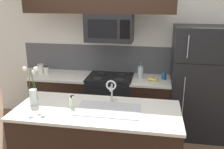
% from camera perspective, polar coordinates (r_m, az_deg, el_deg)
% --- Properties ---
extents(rear_partition, '(5.20, 0.10, 2.60)m').
position_cam_1_polar(rear_partition, '(4.41, 4.24, 5.47)').
color(rear_partition, silver).
rests_on(rear_partition, ground).
extents(splash_band, '(3.30, 0.01, 0.48)m').
position_cam_1_polar(splash_band, '(4.43, 0.26, 3.57)').
color(splash_band, '#4C4C51').
rests_on(splash_band, rear_partition).
extents(back_counter_left, '(0.99, 0.65, 0.91)m').
position_cam_1_polar(back_counter_left, '(4.57, -11.20, -5.49)').
color(back_counter_left, black).
rests_on(back_counter_left, ground).
extents(back_counter_right, '(0.65, 0.65, 0.91)m').
position_cam_1_polar(back_counter_right, '(4.29, 8.70, -6.90)').
color(back_counter_right, black).
rests_on(back_counter_right, ground).
extents(stove_range, '(0.76, 0.64, 0.93)m').
position_cam_1_polar(stove_range, '(4.35, -0.47, -6.28)').
color(stove_range, black).
rests_on(stove_range, ground).
extents(microwave, '(0.74, 0.40, 0.44)m').
position_cam_1_polar(microwave, '(3.99, -0.57, 10.69)').
color(microwave, black).
extents(refrigerator, '(0.88, 0.74, 1.79)m').
position_cam_1_polar(refrigerator, '(4.21, 19.21, -1.76)').
color(refrigerator, black).
rests_on(refrigerator, ground).
extents(storage_jar_tall, '(0.11, 0.11, 0.17)m').
position_cam_1_polar(storage_jar_tall, '(4.56, -16.01, 1.24)').
color(storage_jar_tall, silver).
rests_on(storage_jar_tall, back_counter_left).
extents(storage_jar_medium, '(0.08, 0.08, 0.14)m').
position_cam_1_polar(storage_jar_medium, '(4.50, -14.84, 0.98)').
color(storage_jar_medium, silver).
rests_on(storage_jar_medium, back_counter_left).
extents(banana_bunch, '(0.19, 0.12, 0.08)m').
position_cam_1_polar(banana_bunch, '(4.06, 9.34, -1.13)').
color(banana_bunch, yellow).
rests_on(banana_bunch, back_counter_right).
extents(french_press, '(0.09, 0.09, 0.27)m').
position_cam_1_polar(french_press, '(4.16, 6.51, 0.54)').
color(french_press, silver).
rests_on(french_press, back_counter_right).
extents(coffee_tin, '(0.08, 0.08, 0.11)m').
position_cam_1_polar(coffee_tin, '(4.16, 11.76, -0.35)').
color(coffee_tin, '#1E5184').
rests_on(coffee_tin, back_counter_right).
extents(island_counter, '(1.99, 0.87, 0.91)m').
position_cam_1_polar(island_counter, '(3.25, -3.28, -15.14)').
color(island_counter, black).
rests_on(island_counter, ground).
extents(kitchen_sink, '(0.76, 0.44, 0.16)m').
position_cam_1_polar(kitchen_sink, '(3.04, -0.89, -9.25)').
color(kitchen_sink, '#ADAFB5').
rests_on(kitchen_sink, island_counter).
extents(sink_faucet, '(0.14, 0.14, 0.31)m').
position_cam_1_polar(sink_faucet, '(3.13, -0.16, -3.12)').
color(sink_faucet, '#B7BABF').
rests_on(sink_faucet, island_counter).
extents(dish_soap_bottle, '(0.06, 0.05, 0.16)m').
position_cam_1_polar(dish_soap_bottle, '(3.08, -9.25, -6.33)').
color(dish_soap_bottle, beige).
rests_on(dish_soap_bottle, island_counter).
extents(flower_vase, '(0.18, 0.11, 0.50)m').
position_cam_1_polar(flower_vase, '(3.24, -17.57, -4.21)').
color(flower_vase, silver).
rests_on(flower_vase, island_counter).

